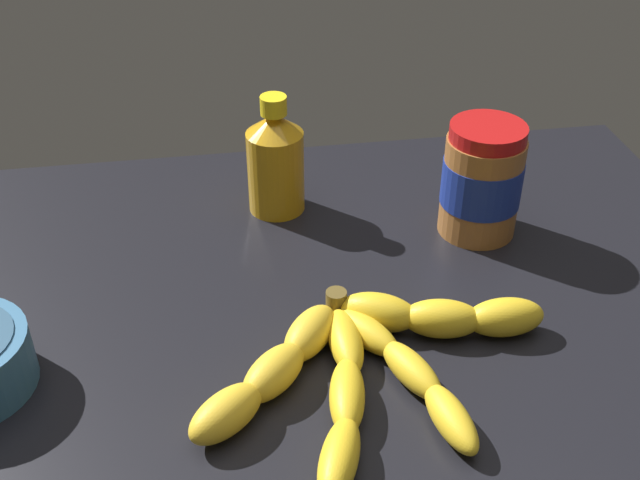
# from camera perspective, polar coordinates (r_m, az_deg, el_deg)

# --- Properties ---
(ground_plane) EXTENTS (0.88, 0.65, 0.04)m
(ground_plane) POSITION_cam_1_polar(r_m,az_deg,el_deg) (0.79, 0.84, -5.78)
(ground_plane) COLOR black
(banana_bunch) EXTENTS (0.34, 0.24, 0.04)m
(banana_bunch) POSITION_cam_1_polar(r_m,az_deg,el_deg) (0.69, 3.37, -8.55)
(banana_bunch) COLOR yellow
(banana_bunch) RESTS_ON ground_plane
(peanut_butter_jar) EXTENTS (0.09, 0.09, 0.13)m
(peanut_butter_jar) POSITION_cam_1_polar(r_m,az_deg,el_deg) (0.86, 11.66, 4.24)
(peanut_butter_jar) COLOR #9E602D
(peanut_butter_jar) RESTS_ON ground_plane
(honey_bottle) EXTENTS (0.06, 0.06, 0.14)m
(honey_bottle) POSITION_cam_1_polar(r_m,az_deg,el_deg) (0.89, -3.25, 5.77)
(honey_bottle) COLOR orange
(honey_bottle) RESTS_ON ground_plane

